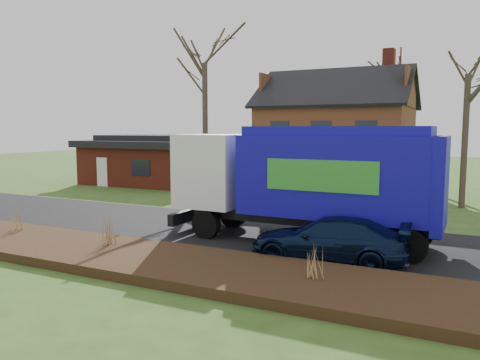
% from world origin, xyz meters
% --- Properties ---
extents(ground, '(120.00, 120.00, 0.00)m').
position_xyz_m(ground, '(0.00, 0.00, 0.00)').
color(ground, '#354F1A').
rests_on(ground, ground).
extents(road, '(80.00, 7.00, 0.02)m').
position_xyz_m(road, '(0.00, 0.00, 0.01)').
color(road, black).
rests_on(road, ground).
extents(mulch_verge, '(80.00, 3.50, 0.30)m').
position_xyz_m(mulch_verge, '(0.00, -5.30, 0.15)').
color(mulch_verge, black).
rests_on(mulch_verge, ground).
extents(main_house, '(12.95, 8.95, 9.26)m').
position_xyz_m(main_house, '(1.49, 13.91, 4.03)').
color(main_house, beige).
rests_on(main_house, ground).
extents(ranch_house, '(9.80, 8.20, 3.70)m').
position_xyz_m(ranch_house, '(-12.00, 13.00, 1.81)').
color(ranch_house, maroon).
rests_on(ranch_house, ground).
extents(garbage_truck, '(10.01, 2.77, 4.28)m').
position_xyz_m(garbage_truck, '(4.65, -0.38, 2.47)').
color(garbage_truck, black).
rests_on(garbage_truck, ground).
extents(silver_sedan, '(4.75, 2.33, 1.50)m').
position_xyz_m(silver_sedan, '(-0.42, 3.33, 0.75)').
color(silver_sedan, '#B7BBBF').
rests_on(silver_sedan, ground).
extents(navy_wagon, '(5.05, 2.38, 1.42)m').
position_xyz_m(navy_wagon, '(6.07, -2.53, 0.71)').
color(navy_wagon, black).
rests_on(navy_wagon, ground).
extents(tree_front_west, '(3.91, 3.91, 11.61)m').
position_xyz_m(tree_front_west, '(-5.50, 9.57, 9.57)').
color(tree_front_west, '#443929').
rests_on(tree_front_west, ground).
extents(tree_front_east, '(3.61, 3.61, 10.02)m').
position_xyz_m(tree_front_east, '(9.67, 10.58, 8.15)').
color(tree_front_east, '#433928').
rests_on(tree_front_east, ground).
extents(tree_back, '(3.57, 3.57, 11.31)m').
position_xyz_m(tree_back, '(4.67, 23.09, 9.43)').
color(tree_back, '#3B2C23').
rests_on(tree_back, ground).
extents(grass_clump_west, '(0.35, 0.29, 0.92)m').
position_xyz_m(grass_clump_west, '(-5.52, -4.72, 0.76)').
color(grass_clump_west, tan).
rests_on(grass_clump_west, mulch_verge).
extents(grass_clump_mid, '(0.39, 0.32, 1.09)m').
position_xyz_m(grass_clump_mid, '(-0.99, -4.71, 0.84)').
color(grass_clump_mid, '#9C7444').
rests_on(grass_clump_mid, mulch_verge).
extents(grass_clump_east, '(0.38, 0.31, 0.95)m').
position_xyz_m(grass_clump_east, '(6.39, -5.12, 0.78)').
color(grass_clump_east, tan).
rests_on(grass_clump_east, mulch_verge).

